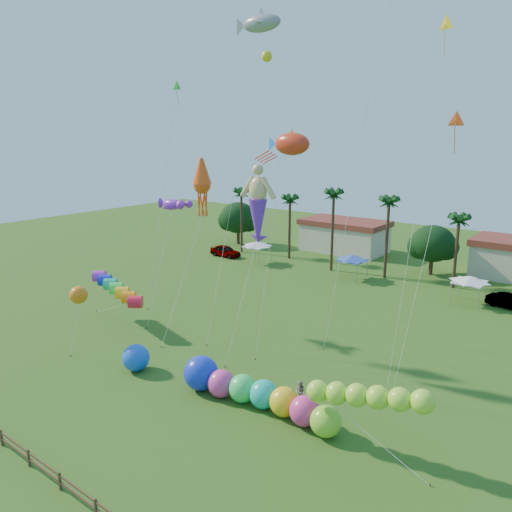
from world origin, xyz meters
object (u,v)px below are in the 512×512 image
Objects in this scene: car_a at (225,251)px; car_b at (509,302)px; spectator_b at (300,392)px; blue_ball at (136,358)px; caterpillar_inflatable at (252,392)px.

car_a is 37.77m from car_b.
spectator_b is at bearing 177.71° from car_b.
car_a is 36.55m from blue_ball.
spectator_b reaches higher than car_b.
caterpillar_inflatable reaches higher than car_a.
blue_ball is at bearing 160.38° from car_b.
spectator_b is 12.86m from blue_ball.
car_b is at bearing 91.96° from spectator_b.
blue_ball reaches higher than car_b.
car_b is at bearing 59.36° from blue_ball.
caterpillar_inflatable is at bearing 7.54° from blue_ball.
caterpillar_inflatable is 10.19m from blue_ball.
caterpillar_inflatable reaches higher than blue_ball.
car_a is 41.67m from spectator_b.
spectator_b is (30.96, -27.89, -0.04)m from car_a.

